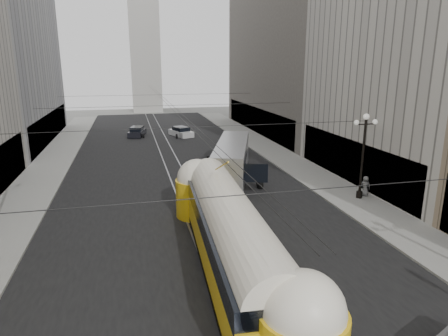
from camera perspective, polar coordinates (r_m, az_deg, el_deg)
road at (r=41.44m, az=-7.45°, el=0.64°), size 20.00×85.00×0.02m
sidewalk_left at (r=45.34m, az=-23.20°, el=0.88°), size 4.00×72.00×0.15m
sidewalk_right at (r=47.42m, az=6.65°, el=2.56°), size 4.00×72.00×0.15m
rail_left at (r=41.38m, az=-8.48°, el=0.58°), size 0.12×85.00×0.04m
rail_right at (r=41.52m, az=-6.42°, el=0.70°), size 0.12×85.00×0.04m
building_right_far at (r=60.80m, az=10.60°, el=20.47°), size 12.60×32.60×32.60m
distant_tower at (r=87.74m, az=-11.32°, el=17.74°), size 6.00×6.00×31.36m
lamppost_right_mid at (r=31.09m, az=19.26°, el=2.27°), size 1.86×0.44×6.37m
catenary at (r=39.44m, az=-7.40°, el=8.61°), size 25.00×72.00×0.23m
streetcar at (r=19.83m, az=0.97°, el=-9.32°), size 3.64×18.08×3.97m
city_bus at (r=36.05m, az=1.15°, el=1.44°), size 6.38×12.83×3.14m
sedan_white_far at (r=56.58m, az=-6.16°, el=5.12°), size 3.21×4.72×1.38m
sedan_dark_far at (r=57.74m, az=-12.30°, el=5.06°), size 2.76×4.66×1.38m
pedestrian_sidewalk_right at (r=32.35m, az=19.52°, el=-2.45°), size 0.87×0.69×1.56m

